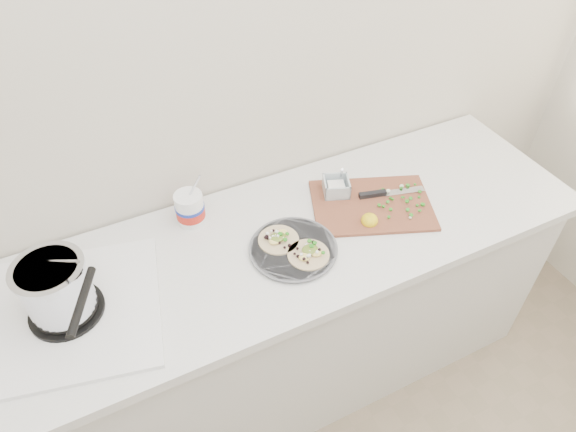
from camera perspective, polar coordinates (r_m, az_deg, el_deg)
name	(u,v)px	position (r m, az deg, el deg)	size (l,w,h in m)	color
counter	(252,326)	(2.06, -4.07, -12.14)	(2.44, 0.66, 0.90)	silver
stove	(61,297)	(1.61, -23.96, -8.23)	(0.62, 0.59, 0.25)	silver
taco_plate	(293,247)	(1.69, 0.59, -3.47)	(0.29, 0.29, 0.04)	#58595F
tub	(190,206)	(1.78, -10.80, 1.04)	(0.10, 0.10, 0.22)	white
cutboard	(370,201)	(1.87, 9.09, 1.66)	(0.50, 0.43, 0.07)	brown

